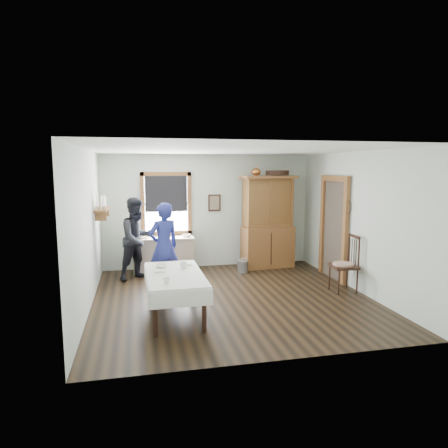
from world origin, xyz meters
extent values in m
cube|color=black|center=(0.00, 0.00, 0.01)|extent=(5.00, 5.00, 0.01)
cube|color=white|center=(0.00, 0.00, 2.70)|extent=(5.00, 5.00, 0.01)
cube|color=silver|center=(0.00, 2.50, 1.35)|extent=(5.00, 0.01, 2.70)
cube|color=silver|center=(0.00, -2.50, 1.35)|extent=(5.00, 0.01, 2.70)
cube|color=silver|center=(-2.50, 0.00, 1.35)|extent=(0.01, 5.00, 2.70)
cube|color=silver|center=(2.50, 0.00, 1.35)|extent=(0.01, 5.00, 2.70)
cube|color=white|center=(-1.00, 2.48, 1.55)|extent=(1.00, 0.02, 1.30)
cube|color=brown|center=(-1.00, 2.46, 2.25)|extent=(1.18, 0.06, 0.09)
cube|color=brown|center=(-1.00, 2.46, 0.85)|extent=(1.18, 0.06, 0.09)
cube|color=brown|center=(-1.54, 2.46, 1.55)|extent=(0.09, 0.06, 1.48)
cube|color=brown|center=(-0.46, 2.46, 1.55)|extent=(0.09, 0.06, 1.48)
cube|color=black|center=(-1.00, 2.44, 1.78)|extent=(0.98, 0.03, 0.83)
cube|color=#443A30|center=(2.47, 0.85, 1.05)|extent=(0.03, 0.90, 2.10)
cube|color=brown|center=(2.44, 0.34, 1.05)|extent=(0.08, 0.12, 2.10)
cube|color=brown|center=(2.44, 1.36, 1.05)|extent=(0.08, 0.12, 2.10)
cube|color=brown|center=(2.44, 0.85, 2.16)|extent=(0.08, 1.14, 0.12)
cube|color=brown|center=(-2.37, 1.50, 1.55)|extent=(0.24, 1.00, 0.04)
cube|color=brown|center=(-2.37, 1.10, 1.45)|extent=(0.22, 0.03, 0.18)
cube|color=brown|center=(-2.37, 1.90, 1.45)|extent=(0.22, 0.03, 0.18)
cube|color=tan|center=(-2.37, 1.20, 1.68)|extent=(0.03, 0.22, 0.24)
cylinder|color=white|center=(-2.37, 1.85, 1.68)|extent=(0.12, 0.12, 0.22)
cube|color=black|center=(0.15, 2.46, 1.55)|extent=(0.30, 0.04, 0.40)
torus|color=black|center=(2.45, 0.30, 1.72)|extent=(0.01, 0.27, 0.27)
cube|color=tan|center=(-1.11, 2.18, 0.40)|extent=(1.42, 0.58, 0.80)
cube|color=brown|center=(1.39, 2.11, 1.10)|extent=(1.34, 0.72, 2.20)
cube|color=white|center=(-1.11, -0.67, 0.35)|extent=(0.95, 1.77, 0.70)
cube|color=black|center=(2.20, -0.09, 0.56)|extent=(0.55, 0.55, 1.11)
cube|color=gray|center=(0.66, 1.71, 0.13)|extent=(0.33, 0.33, 0.27)
cube|color=#9A6D46|center=(0.94, 2.07, 0.10)|extent=(0.41, 0.35, 0.20)
imported|color=navy|center=(-1.19, 0.77, 0.80)|extent=(0.69, 0.59, 1.60)
imported|color=black|center=(-1.68, 1.68, 0.82)|extent=(1.01, 0.96, 1.64)
imported|color=white|center=(-0.93, -0.34, 0.75)|extent=(0.15, 0.15, 0.10)
imported|color=white|center=(-1.28, -1.23, 0.75)|extent=(0.10, 0.10, 0.09)
imported|color=white|center=(-1.31, -0.24, 0.73)|extent=(0.26, 0.26, 0.05)
imported|color=#72634C|center=(-1.66, 2.19, 0.81)|extent=(0.16, 0.22, 0.02)
imported|color=white|center=(-0.58, 2.13, 0.83)|extent=(0.25, 0.25, 0.06)
imported|color=white|center=(-2.37, 1.55, 1.60)|extent=(0.22, 0.22, 0.05)
camera|label=1|loc=(-1.66, -6.93, 2.38)|focal=32.00mm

